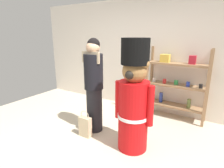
{
  "coord_description": "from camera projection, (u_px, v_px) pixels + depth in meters",
  "views": [
    {
      "loc": [
        1.58,
        -1.95,
        1.8
      ],
      "look_at": [
        0.03,
        0.53,
        1.0
      ],
      "focal_mm": 29.42,
      "sensor_mm": 36.0,
      "label": 1
    }
  ],
  "objects": [
    {
      "name": "ground_plane",
      "position": [
        93.0,
        153.0,
        2.88
      ],
      "size": [
        6.4,
        6.4,
        0.0
      ],
      "primitive_type": "plane",
      "color": "beige"
    },
    {
      "name": "back_wall",
      "position": [
        148.0,
        56.0,
        4.34
      ],
      "size": [
        6.4,
        0.12,
        2.6
      ],
      "primitive_type": "cube",
      "color": "silver",
      "rests_on": "ground_plane"
    },
    {
      "name": "merchandise_shelf",
      "position": [
        176.0,
        83.0,
        3.92
      ],
      "size": [
        1.26,
        0.35,
        1.54
      ],
      "color": "#93704C",
      "rests_on": "ground_plane"
    },
    {
      "name": "teddy_bear_guard",
      "position": [
        134.0,
        99.0,
        2.8
      ],
      "size": [
        0.64,
        0.49,
        1.75
      ],
      "color": "red",
      "rests_on": "ground_plane"
    },
    {
      "name": "person_shopper",
      "position": [
        94.0,
        84.0,
        3.34
      ],
      "size": [
        0.36,
        0.34,
        1.74
      ],
      "color": "black",
      "rests_on": "ground_plane"
    },
    {
      "name": "shopping_bag",
      "position": [
        85.0,
        126.0,
        3.3
      ],
      "size": [
        0.23,
        0.1,
        0.5
      ],
      "color": "#C1AD89",
      "rests_on": "ground_plane"
    }
  ]
}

